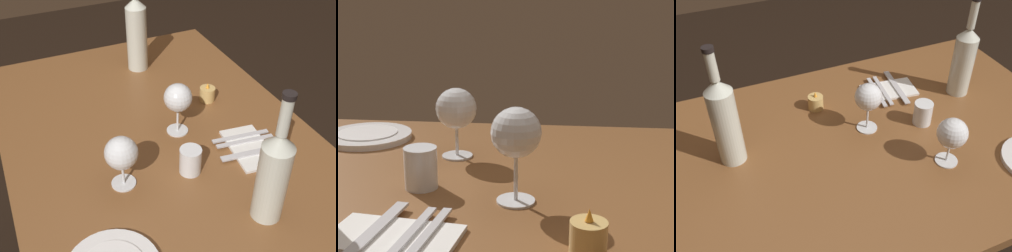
# 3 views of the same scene
# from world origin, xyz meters

# --- Properties ---
(dining_table) EXTENTS (1.30, 0.90, 0.74)m
(dining_table) POSITION_xyz_m (0.00, 0.00, 0.65)
(dining_table) COLOR brown
(dining_table) RESTS_ON ground
(wine_glass_left) EXTENTS (0.08, 0.08, 0.17)m
(wine_glass_left) POSITION_xyz_m (-0.01, 0.06, 0.86)
(wine_glass_left) COLOR white
(wine_glass_left) RESTS_ON dining_table
(wine_glass_right) EXTENTS (0.09, 0.09, 0.15)m
(wine_glass_right) POSITION_xyz_m (0.14, -0.16, 0.84)
(wine_glass_right) COLOR white
(wine_glass_right) RESTS_ON dining_table
(wine_bottle) EXTENTS (0.08, 0.08, 0.37)m
(wine_bottle) POSITION_xyz_m (-0.43, 0.09, 0.88)
(wine_bottle) COLOR silver
(wine_bottle) RESTS_ON dining_table
(wine_bottle_second) EXTENTS (0.08, 0.08, 0.35)m
(wine_bottle_second) POSITION_xyz_m (0.38, 0.12, 0.87)
(wine_bottle_second) COLOR silver
(wine_bottle_second) RESTS_ON dining_table
(water_tumbler) EXTENTS (0.06, 0.06, 0.08)m
(water_tumbler) POSITION_xyz_m (0.17, 0.02, 0.77)
(water_tumbler) COLOR white
(water_tumbler) RESTS_ON dining_table
(votive_candle) EXTENTS (0.05, 0.05, 0.07)m
(votive_candle) POSITION_xyz_m (-0.12, 0.23, 0.76)
(votive_candle) COLOR #DBB266
(votive_candle) RESTS_ON dining_table
(folded_napkin) EXTENTS (0.20, 0.13, 0.01)m
(folded_napkin) POSITION_xyz_m (0.15, 0.22, 0.74)
(folded_napkin) COLOR white
(folded_napkin) RESTS_ON dining_table
(fork_inner) EXTENTS (0.04, 0.18, 0.00)m
(fork_inner) POSITION_xyz_m (0.13, 0.22, 0.75)
(fork_inner) COLOR silver
(fork_inner) RESTS_ON folded_napkin
(fork_outer) EXTENTS (0.04, 0.18, 0.00)m
(fork_outer) POSITION_xyz_m (0.10, 0.22, 0.75)
(fork_outer) COLOR silver
(fork_outer) RESTS_ON folded_napkin
(table_knife) EXTENTS (0.05, 0.21, 0.00)m
(table_knife) POSITION_xyz_m (0.18, 0.22, 0.75)
(table_knife) COLOR silver
(table_knife) RESTS_ON folded_napkin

